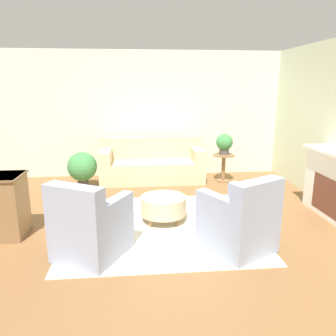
{
  "coord_description": "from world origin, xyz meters",
  "views": [
    {
      "loc": [
        -0.33,
        -4.52,
        2.02
      ],
      "look_at": [
        0.15,
        0.55,
        0.75
      ],
      "focal_mm": 35.0,
      "sensor_mm": 36.0,
      "label": 1
    }
  ],
  "objects": [
    {
      "name": "potted_plant_floor",
      "position": [
        -1.45,
        2.05,
        0.43
      ],
      "size": [
        0.59,
        0.59,
        0.74
      ],
      "color": "#4C4742",
      "rests_on": "ground_plane"
    },
    {
      "name": "armchair_right",
      "position": [
        0.92,
        -0.82,
        0.38
      ],
      "size": [
        1.0,
        1.04,
        0.96
      ],
      "color": "#8E99B2",
      "rests_on": "rug"
    },
    {
      "name": "wall_back",
      "position": [
        0.0,
        3.04,
        1.4
      ],
      "size": [
        9.97,
        0.12,
        2.8
      ],
      "color": "beige",
      "rests_on": "ground_plane"
    },
    {
      "name": "couch",
      "position": [
        -0.02,
        2.45,
        0.34
      ],
      "size": [
        2.22,
        0.85,
        0.93
      ],
      "color": "#C6B289",
      "rests_on": "ground_plane"
    },
    {
      "name": "rug",
      "position": [
        0.0,
        0.0,
        0.01
      ],
      "size": [
        2.71,
        2.58,
        0.01
      ],
      "color": "beige",
      "rests_on": "ground_plane"
    },
    {
      "name": "side_table",
      "position": [
        1.52,
        2.23,
        0.4
      ],
      "size": [
        0.46,
        0.46,
        0.6
      ],
      "color": "olive",
      "rests_on": "ground_plane"
    },
    {
      "name": "armchair_left",
      "position": [
        -0.92,
        -0.82,
        0.38
      ],
      "size": [
        1.0,
        1.04,
        0.96
      ],
      "color": "#8E99B2",
      "rests_on": "rug"
    },
    {
      "name": "potted_plant_on_side_table",
      "position": [
        1.52,
        2.23,
        0.85
      ],
      "size": [
        0.36,
        0.36,
        0.45
      ],
      "color": "#4C4742",
      "rests_on": "side_table"
    },
    {
      "name": "ground_plane",
      "position": [
        0.0,
        0.0,
        0.0
      ],
      "size": [
        16.0,
        16.0,
        0.0
      ],
      "primitive_type": "plane",
      "color": "brown"
    },
    {
      "name": "ottoman_table",
      "position": [
        0.04,
        0.16,
        0.26
      ],
      "size": [
        0.69,
        0.69,
        0.39
      ],
      "color": "#C6B289",
      "rests_on": "rug"
    }
  ]
}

